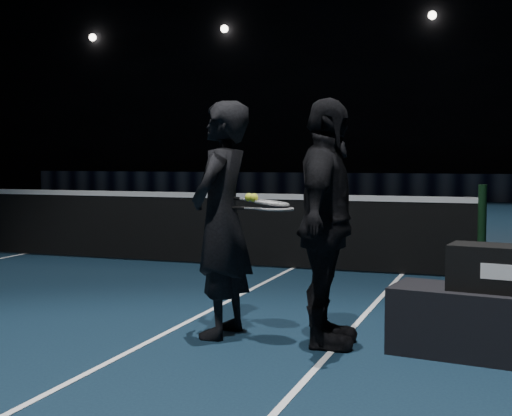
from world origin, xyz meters
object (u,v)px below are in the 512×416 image
at_px(player_bench, 508,326).
at_px(player_b, 326,223).
at_px(tennis_balls, 252,195).
at_px(racket_bag, 509,269).
at_px(racket_lower, 275,209).
at_px(player_a, 222,219).
at_px(racket_upper, 271,203).

height_order(player_bench, player_b, player_b).
height_order(player_b, tennis_balls, player_b).
bearing_deg(player_b, player_bench, -92.97).
bearing_deg(racket_bag, player_b, -169.18).
bearing_deg(racket_lower, player_a, 180.00).
xyz_separation_m(player_a, tennis_balls, (0.26, -0.00, 0.19)).
bearing_deg(racket_bag, racket_upper, -171.69).
relative_size(player_bench, racket_bag, 2.00).
xyz_separation_m(player_bench, player_a, (-2.14, -0.02, 0.68)).
relative_size(player_a, racket_upper, 2.72).
bearing_deg(racket_bag, player_bench, 0.00).
relative_size(racket_bag, player_a, 0.43).
height_order(player_bench, player_a, player_a).
bearing_deg(player_bench, racket_bag, 0.00).
xyz_separation_m(player_bench, racket_lower, (-1.69, -0.04, 0.78)).
bearing_deg(player_b, tennis_balls, 81.95).
height_order(racket_lower, tennis_balls, tennis_balls).
bearing_deg(racket_upper, player_bench, -1.91).
xyz_separation_m(racket_bag, tennis_balls, (-1.88, -0.03, 0.48)).
distance_m(player_b, racket_upper, 0.47).
bearing_deg(player_b, player_a, 82.44).
relative_size(racket_upper, tennis_balls, 5.67).
bearing_deg(racket_lower, racket_upper, 141.34).
relative_size(racket_bag, racket_lower, 1.18).
xyz_separation_m(player_bench, racket_bag, (0.00, 0.00, 0.40)).
bearing_deg(player_bench, racket_upper, -171.69).
relative_size(player_bench, player_a, 0.87).
bearing_deg(player_bench, player_a, -171.01).
bearing_deg(racket_lower, player_b, 0.00).
xyz_separation_m(player_a, racket_lower, (0.45, -0.02, 0.09)).
bearing_deg(racket_lower, player_bench, 3.51).
bearing_deg(racket_upper, tennis_balls, -170.43).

